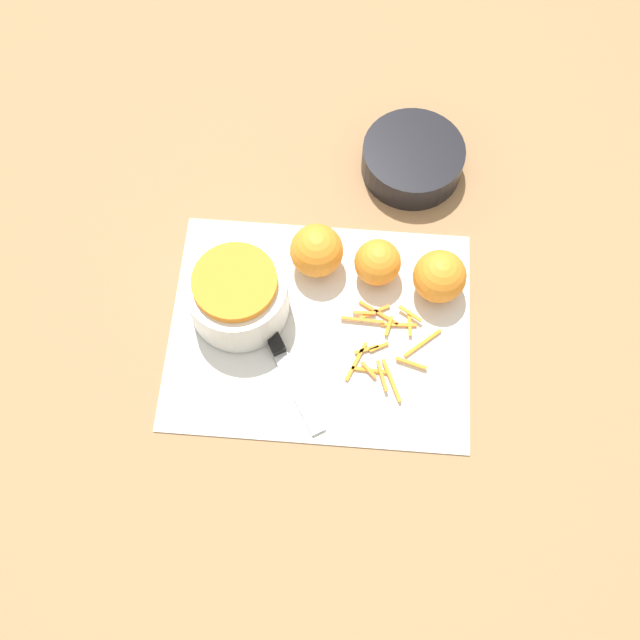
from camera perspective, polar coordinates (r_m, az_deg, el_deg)
name	(u,v)px	position (r m, az deg, el deg)	size (l,w,h in m)	color
ground_plane	(320,329)	(1.14, 0.00, -0.73)	(4.00, 4.00, 0.00)	#9E754C
cutting_board	(320,329)	(1.13, 0.00, -0.67)	(0.45, 0.36, 0.01)	silver
bowl_speckled	(237,294)	(1.11, -6.31, 1.97)	(0.15, 0.15, 0.09)	silver
bowl_dark	(413,159)	(1.27, 7.06, 12.07)	(0.17, 0.17, 0.05)	black
knife	(276,344)	(1.12, -3.38, -1.85)	(0.13, 0.20, 0.02)	black
orange_left	(317,251)	(1.14, -0.26, 5.30)	(0.08, 0.08, 0.08)	orange
orange_right	(440,277)	(1.14, 9.10, 3.29)	(0.08, 0.08, 0.08)	orange
orange_back	(378,262)	(1.14, 4.41, 4.39)	(0.07, 0.07, 0.07)	orange
peel_pile	(385,342)	(1.12, 4.96, -1.67)	(0.15, 0.16, 0.01)	orange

